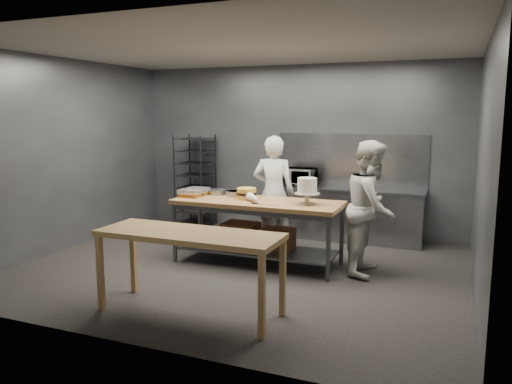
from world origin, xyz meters
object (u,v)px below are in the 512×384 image
speed_rack (195,182)px  frosted_cake_stand (307,188)px  layer_cake (247,193)px  microwave (300,177)px  work_table (257,224)px  chef_behind (274,193)px  near_counter (189,240)px  chef_right (371,208)px

speed_rack → frosted_cake_stand: speed_rack is taller
layer_cake → frosted_cake_stand: bearing=-5.1°
microwave → frosted_cake_stand: 1.98m
work_table → chef_behind: (-0.02, 0.75, 0.33)m
layer_cake → near_counter: bearing=-84.1°
near_counter → work_table: bearing=91.0°
microwave → frosted_cake_stand: bearing=-69.9°
microwave → work_table: bearing=-92.4°
work_table → microwave: size_ratio=4.43×
chef_right → layer_cake: size_ratio=6.46×
chef_behind → frosted_cake_stand: (0.78, -0.80, 0.25)m
work_table → layer_cake: layer_cake is taller
microwave → layer_cake: 1.79m
near_counter → chef_behind: 2.74m
frosted_cake_stand → layer_cake: size_ratio=1.31×
speed_rack → microwave: (2.04, 0.08, 0.19)m
work_table → chef_behind: bearing=91.6°
chef_behind → chef_right: (1.61, -0.59, -0.01)m
speed_rack → chef_right: size_ratio=0.97×
near_counter → frosted_cake_stand: (0.72, 1.94, 0.34)m
chef_behind → frosted_cake_stand: chef_behind is taller
speed_rack → chef_behind: size_ratio=0.97×
near_counter → speed_rack: size_ratio=1.14×
near_counter → chef_behind: bearing=91.1°
frosted_cake_stand → near_counter: bearing=-110.5°
speed_rack → layer_cake: 2.47m
chef_behind → microwave: size_ratio=3.34×
speed_rack → chef_right: chef_right is taller
work_table → near_counter: size_ratio=1.20×
speed_rack → chef_behind: bearing=-26.9°
chef_right → layer_cake: (-1.77, -0.12, 0.10)m
layer_cake → chef_behind: bearing=77.8°
near_counter → frosted_cake_stand: bearing=69.5°
near_counter → microwave: size_ratio=3.69×
work_table → chef_right: chef_right is taller
work_table → speed_rack: size_ratio=1.37×
work_table → frosted_cake_stand: 0.95m
chef_right → frosted_cake_stand: 0.89m
chef_behind → frosted_cake_stand: size_ratio=4.99×
microwave → layer_cake: size_ratio=1.95×
microwave → chef_behind: bearing=-95.2°
layer_cake → microwave: bearing=82.0°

